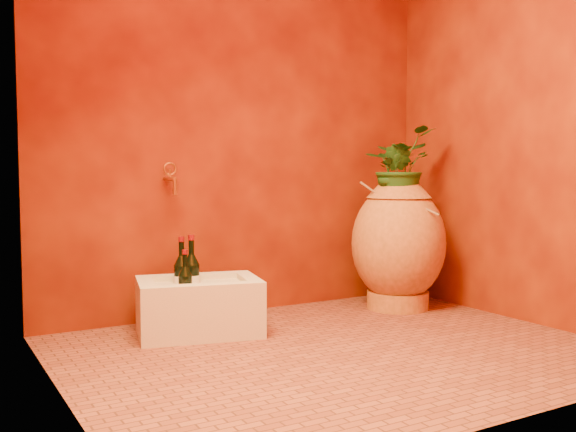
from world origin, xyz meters
TOP-DOWN VIEW (x-y plane):
  - floor at (0.00, 0.00)m, footprint 2.50×2.50m
  - wall_back at (0.00, 1.00)m, footprint 2.50×0.02m
  - wall_left at (-1.25, 0.00)m, footprint 0.02×2.00m
  - wall_right at (1.25, 0.00)m, footprint 0.02×2.00m
  - amphora at (0.85, 0.59)m, footprint 0.76×0.76m
  - stone_basin at (-0.45, 0.62)m, footprint 0.70×0.56m
  - wine_bottle_a at (-0.46, 0.68)m, footprint 0.09×0.09m
  - wine_bottle_b at (-0.55, 0.55)m, footprint 0.07×0.07m
  - wine_bottle_c at (-0.51, 0.71)m, footprint 0.08×0.08m
  - wall_tap at (-0.49, 0.91)m, footprint 0.08×0.16m
  - plant_main at (0.85, 0.60)m, footprint 0.53×0.50m
  - plant_side at (0.79, 0.57)m, footprint 0.24×0.25m

SIDE VIEW (x-z plane):
  - floor at x=0.00m, z-range 0.00..0.00m
  - stone_basin at x=-0.45m, z-range -0.01..0.28m
  - wine_bottle_b at x=-0.55m, z-range 0.12..0.41m
  - wine_bottle_c at x=-0.51m, z-range 0.11..0.45m
  - wine_bottle_a at x=-0.46m, z-range 0.11..0.46m
  - amphora at x=0.85m, z-range 0.00..0.82m
  - wall_tap at x=-0.49m, z-range 0.72..0.90m
  - plant_side at x=0.79m, z-range 0.65..1.01m
  - plant_main at x=0.85m, z-range 0.64..1.11m
  - wall_back at x=0.00m, z-range 0.00..2.50m
  - wall_left at x=-1.25m, z-range 0.00..2.50m
  - wall_right at x=1.25m, z-range 0.00..2.50m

